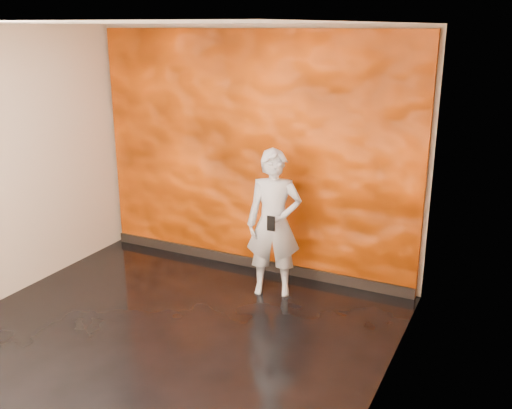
# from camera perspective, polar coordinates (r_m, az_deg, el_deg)

# --- Properties ---
(room) EXTENTS (4.02, 4.02, 2.81)m
(room) POSITION_cam_1_polar(r_m,az_deg,el_deg) (4.90, -10.66, 0.78)
(room) COLOR black
(room) RESTS_ON ground
(feature_wall) EXTENTS (3.90, 0.06, 2.75)m
(feature_wall) POSITION_cam_1_polar(r_m,az_deg,el_deg) (6.53, -0.38, 5.06)
(feature_wall) COLOR #FF5907
(feature_wall) RESTS_ON ground
(baseboard) EXTENTS (3.90, 0.04, 0.12)m
(baseboard) POSITION_cam_1_polar(r_m,az_deg,el_deg) (6.90, -0.51, -5.78)
(baseboard) COLOR black
(baseboard) RESTS_ON ground
(man) EXTENTS (0.67, 0.55, 1.58)m
(man) POSITION_cam_1_polar(r_m,az_deg,el_deg) (6.00, 1.80, -1.90)
(man) COLOR #9699A4
(man) RESTS_ON ground
(phone) EXTENTS (0.08, 0.02, 0.16)m
(phone) POSITION_cam_1_polar(r_m,az_deg,el_deg) (5.75, 1.52, -1.91)
(phone) COLOR black
(phone) RESTS_ON man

